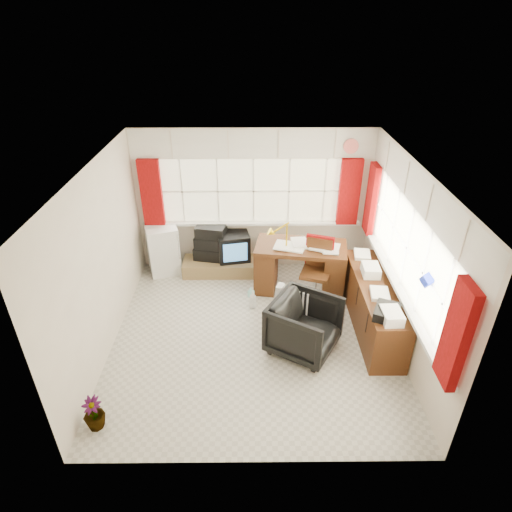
{
  "coord_description": "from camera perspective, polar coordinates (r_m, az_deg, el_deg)",
  "views": [
    {
      "loc": [
        -0.01,
        -4.78,
        4.13
      ],
      "look_at": [
        0.03,
        0.55,
        1.02
      ],
      "focal_mm": 30.0,
      "sensor_mm": 36.0,
      "label": 1
    }
  ],
  "objects": [
    {
      "name": "spray_bottle_b",
      "position": [
        7.02,
        -0.66,
        -4.86
      ],
      "size": [
        0.12,
        0.12,
        0.18
      ],
      "primitive_type": "imported",
      "rotation": [
        0.0,
        0.0,
        -0.74
      ],
      "color": "#96DFD4",
      "rests_on": "ground"
    },
    {
      "name": "room_walls",
      "position": [
        5.46,
        -0.27,
        1.45
      ],
      "size": [
        4.0,
        4.0,
        4.0
      ],
      "color": "beige",
      "rests_on": "ground"
    },
    {
      "name": "flower_vase",
      "position": [
        5.39,
        -20.84,
        -19.02
      ],
      "size": [
        0.3,
        0.3,
        0.43
      ],
      "primitive_type": "imported",
      "rotation": [
        0.0,
        0.0,
        -0.32
      ],
      "color": "black",
      "rests_on": "ground"
    },
    {
      "name": "credenza",
      "position": [
        6.47,
        15.35,
        -6.31
      ],
      "size": [
        0.5,
        2.0,
        0.85
      ],
      "color": "#4F2C12",
      "rests_on": "ground"
    },
    {
      "name": "radiator",
      "position": [
        6.35,
        5.16,
        -7.29
      ],
      "size": [
        0.48,
        0.34,
        0.66
      ],
      "color": "white",
      "rests_on": "ground"
    },
    {
      "name": "file_tray",
      "position": [
        5.66,
        17.07,
        -7.19
      ],
      "size": [
        0.43,
        0.47,
        0.13
      ],
      "primitive_type": "cube",
      "rotation": [
        0.0,
        0.0,
        -0.43
      ],
      "color": "black",
      "rests_on": "credenza"
    },
    {
      "name": "desk_lamp",
      "position": [
        6.65,
        4.14,
        3.55
      ],
      "size": [
        0.16,
        0.13,
        0.46
      ],
      "color": "#DFB309",
      "rests_on": "desk"
    },
    {
      "name": "tv_bench",
      "position": [
        7.66,
        -4.42,
        -1.39
      ],
      "size": [
        1.4,
        0.5,
        0.25
      ],
      "primitive_type": "cube",
      "color": "#9A764D",
      "rests_on": "ground"
    },
    {
      "name": "hifi_stack",
      "position": [
        7.55,
        -5.92,
        1.76
      ],
      "size": [
        0.66,
        0.49,
        0.63
      ],
      "color": "black",
      "rests_on": "tv_bench"
    },
    {
      "name": "task_chair",
      "position": [
        6.84,
        8.16,
        -1.47
      ],
      "size": [
        0.57,
        0.59,
        1.07
      ],
      "color": "black",
      "rests_on": "ground"
    },
    {
      "name": "spray_bottle_a",
      "position": [
        6.75,
        -0.43,
        -5.82
      ],
      "size": [
        0.15,
        0.15,
        0.31
      ],
      "primitive_type": "imported",
      "rotation": [
        0.0,
        0.0,
        0.37
      ],
      "color": "silver",
      "rests_on": "ground"
    },
    {
      "name": "crt_tv",
      "position": [
        7.54,
        -3.07,
        1.39
      ],
      "size": [
        0.62,
        0.59,
        0.49
      ],
      "color": "black",
      "rests_on": "tv_bench"
    },
    {
      "name": "overhead_cabinets",
      "position": [
        6.14,
        9.06,
        12.06
      ],
      "size": [
        3.98,
        3.98,
        0.48
      ],
      "color": "white",
      "rests_on": "room_walls"
    },
    {
      "name": "office_chair",
      "position": [
        5.9,
        6.46,
        -9.3
      ],
      "size": [
        1.17,
        1.16,
        0.78
      ],
      "primitive_type": "imported",
      "rotation": [
        0.0,
        0.0,
        1.04
      ],
      "color": "black",
      "rests_on": "ground"
    },
    {
      "name": "window_back",
      "position": [
        7.44,
        -0.32,
        4.92
      ],
      "size": [
        3.7,
        0.12,
        3.6
      ],
      "color": "beige",
      "rests_on": "room_walls"
    },
    {
      "name": "ground",
      "position": [
        6.32,
        -0.24,
        -10.56
      ],
      "size": [
        4.0,
        4.0,
        0.0
      ],
      "primitive_type": "plane",
      "color": "beige",
      "rests_on": "ground"
    },
    {
      "name": "curtains",
      "position": [
        6.37,
        8.08,
        5.12
      ],
      "size": [
        3.83,
        3.83,
        1.15
      ],
      "color": "#9A080C",
      "rests_on": "room_walls"
    },
    {
      "name": "window_right",
      "position": [
        6.07,
        18.45,
        -3.15
      ],
      "size": [
        0.12,
        3.7,
        3.6
      ],
      "color": "beige",
      "rests_on": "room_walls"
    },
    {
      "name": "desk",
      "position": [
        7.05,
        5.88,
        -1.25
      ],
      "size": [
        1.54,
        0.93,
        0.88
      ],
      "color": "#4F2C12",
      "rests_on": "ground"
    },
    {
      "name": "mini_fridge",
      "position": [
        7.71,
        -12.26,
        0.92
      ],
      "size": [
        0.66,
        0.66,
        0.88
      ],
      "color": "white",
      "rests_on": "ground"
    }
  ]
}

